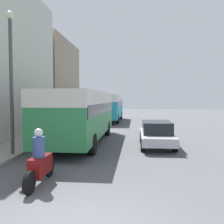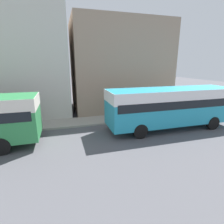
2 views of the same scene
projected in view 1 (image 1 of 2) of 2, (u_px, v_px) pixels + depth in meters
name	position (u px, v px, depth m)	size (l,w,h in m)	color
building_far_terrace	(40.00, 82.00, 27.84)	(6.59, 9.83, 8.96)	gray
bus_lead	(82.00, 110.00, 14.69)	(2.65, 10.05, 3.01)	#2D8447
bus_following	(109.00, 104.00, 28.84)	(2.65, 9.65, 3.05)	teal
motorcycle_behind_lead	(40.00, 163.00, 7.52)	(0.38, 2.24, 1.73)	maroon
car_crossing	(157.00, 133.00, 13.63)	(1.79, 4.38, 1.38)	#B7B7BC
pedestrian_near_curb	(77.00, 113.00, 28.49)	(0.33, 0.33, 1.61)	#232838
pedestrian_walking_away	(89.00, 110.00, 36.37)	(0.40, 0.40, 1.73)	#232838
lamp_post	(11.00, 70.00, 10.98)	(0.36, 0.36, 6.28)	#47474C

